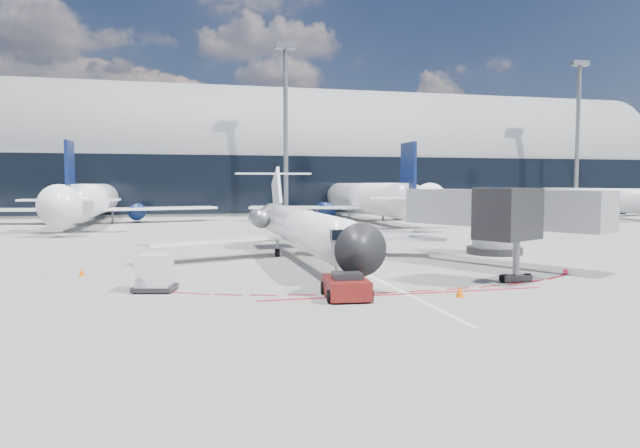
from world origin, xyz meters
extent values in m
plane|color=gray|center=(0.00, 0.00, 0.00)|extent=(260.00, 260.00, 0.00)
cube|color=silver|center=(0.00, 2.00, 0.01)|extent=(0.25, 40.00, 0.01)
cube|color=maroon|center=(0.00, -11.50, 0.01)|extent=(14.00, 0.25, 0.01)
cube|color=gray|center=(0.00, 65.00, 5.00)|extent=(150.00, 24.00, 10.00)
cylinder|color=gray|center=(0.00, 65.00, 10.00)|extent=(150.00, 24.00, 24.00)
cube|color=black|center=(0.00, 52.95, 5.00)|extent=(150.00, 0.20, 9.00)
cube|color=gray|center=(9.00, -4.50, 3.60)|extent=(8.22, 12.61, 2.30)
cube|color=black|center=(5.95, -10.24, 3.60)|extent=(3.86, 3.44, 2.60)
cylinder|color=slate|center=(6.75, -9.84, 1.20)|extent=(0.36, 0.36, 2.40)
cube|color=black|center=(6.75, -9.84, 0.22)|extent=(1.60, 0.60, 0.30)
cylinder|color=gray|center=(12.05, 1.24, 2.40)|extent=(3.20, 3.20, 4.80)
cylinder|color=black|center=(12.05, 1.24, 0.25)|extent=(4.00, 4.00, 0.50)
cylinder|color=slate|center=(5.00, 48.00, 12.50)|extent=(0.70, 0.70, 25.00)
cylinder|color=slate|center=(55.00, 48.00, 12.50)|extent=(0.70, 0.70, 25.00)
cylinder|color=white|center=(-2.31, 0.95, 2.15)|extent=(2.47, 20.11, 2.47)
cone|color=black|center=(-2.31, -10.38, 2.15)|extent=(2.47, 2.56, 2.47)
cone|color=white|center=(-2.31, 12.65, 2.15)|extent=(2.47, 3.29, 2.47)
cube|color=black|center=(-2.31, -8.92, 2.65)|extent=(1.55, 1.28, 0.50)
cube|color=white|center=(-7.97, 2.32, 1.33)|extent=(9.79, 5.80, 0.28)
cube|color=white|center=(3.36, 2.32, 1.33)|extent=(9.79, 5.80, 0.28)
cube|color=white|center=(-2.31, 11.73, 4.34)|extent=(0.23, 4.29, 4.36)
cube|color=white|center=(-2.31, 13.65, 5.99)|extent=(6.58, 1.46, 0.15)
cylinder|color=slate|center=(-4.18, 8.99, 2.38)|extent=(1.37, 3.11, 1.37)
cylinder|color=slate|center=(-0.43, 8.99, 2.38)|extent=(1.37, 3.11, 1.37)
cylinder|color=black|center=(-2.31, -7.46, 0.26)|extent=(0.20, 0.51, 0.51)
cylinder|color=black|center=(-3.68, 3.23, 0.29)|extent=(0.27, 0.58, 0.58)
cylinder|color=black|center=(-0.94, 3.23, 0.29)|extent=(0.27, 0.58, 0.58)
cylinder|color=slate|center=(-2.31, -7.46, 0.50)|extent=(0.16, 0.16, 1.01)
cube|color=#5C0D0F|center=(-3.01, -11.72, 0.50)|extent=(2.11, 3.08, 0.82)
cube|color=black|center=(-3.04, -12.00, 1.04)|extent=(1.38, 1.22, 0.32)
cylinder|color=slate|center=(-2.80, -9.74, 0.32)|extent=(0.34, 2.36, 0.09)
cylinder|color=black|center=(-3.97, -12.63, 0.29)|extent=(0.31, 0.60, 0.58)
cylinder|color=black|center=(-2.26, -12.81, 0.29)|extent=(0.31, 0.60, 0.58)
cylinder|color=black|center=(-3.76, -10.64, 0.29)|extent=(0.31, 0.60, 0.58)
cylinder|color=black|center=(-2.05, -10.82, 0.29)|extent=(0.31, 0.60, 0.58)
imported|color=#91DF17|center=(-2.58, -10.94, 0.85)|extent=(0.74, 0.70, 1.70)
cube|color=black|center=(-11.42, -8.05, 0.17)|extent=(2.20, 1.99, 0.21)
cube|color=silver|center=(-11.42, -8.05, 1.01)|extent=(1.79, 1.72, 1.50)
cylinder|color=black|center=(-12.30, -8.46, 0.09)|extent=(0.14, 0.20, 0.19)
cylinder|color=black|center=(-10.84, -8.82, 0.09)|extent=(0.14, 0.20, 0.19)
cylinder|color=black|center=(-12.01, -7.28, 0.09)|extent=(0.14, 0.20, 0.19)
cylinder|color=black|center=(-10.55, -7.63, 0.09)|extent=(0.14, 0.20, 0.19)
cone|color=#ED6204|center=(-15.57, -2.49, 0.23)|extent=(0.33, 0.33, 0.45)
cone|color=#ED6204|center=(2.05, -12.74, 0.27)|extent=(0.38, 0.38, 0.53)
camera|label=1|loc=(-10.08, -35.99, 5.13)|focal=32.00mm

